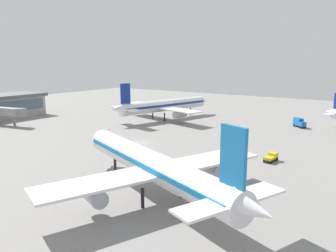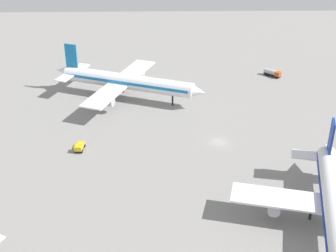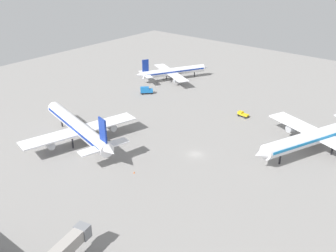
# 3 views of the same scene
# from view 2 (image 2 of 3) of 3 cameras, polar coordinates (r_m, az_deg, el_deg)

# --- Properties ---
(ground) EXTENTS (288.00, 288.00, 0.00)m
(ground) POSITION_cam_2_polar(r_m,az_deg,el_deg) (125.68, 6.27, -1.99)
(ground) COLOR gray
(airplane_at_gate) EXTENTS (50.04, 40.82, 15.43)m
(airplane_at_gate) POSITION_cam_2_polar(r_m,az_deg,el_deg) (97.50, 19.80, -9.52)
(airplane_at_gate) COLOR white
(airplane_at_gate) RESTS_ON ground
(airplane_taxiing) EXTENTS (41.55, 50.35, 16.00)m
(airplane_taxiing) POSITION_cam_2_polar(r_m,az_deg,el_deg) (149.12, -5.25, 5.51)
(airplane_taxiing) COLOR white
(airplane_taxiing) RESTS_ON ground
(pushback_tractor) EXTENTS (4.56, 2.56, 1.90)m
(pushback_tractor) POSITION_cam_2_polar(r_m,az_deg,el_deg) (122.95, -10.89, -2.56)
(pushback_tractor) COLOR black
(pushback_tractor) RESTS_ON ground
(fuel_truck) EXTENTS (5.61, 5.97, 2.50)m
(fuel_truck) POSITION_cam_2_polar(r_m,az_deg,el_deg) (171.99, 12.75, 6.43)
(fuel_truck) COLOR black
(fuel_truck) RESTS_ON ground
(safety_cone_near_gate) EXTENTS (0.44, 0.44, 0.60)m
(safety_cone_near_gate) POSITION_cam_2_polar(r_m,az_deg,el_deg) (123.62, 16.35, -3.44)
(safety_cone_near_gate) COLOR #EA590C
(safety_cone_near_gate) RESTS_ON ground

